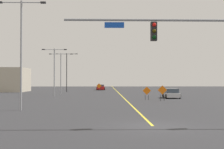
% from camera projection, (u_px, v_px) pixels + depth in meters
% --- Properties ---
extents(ground, '(199.90, 199.90, 0.00)m').
position_uv_depth(ground, '(153.00, 126.00, 16.24)').
color(ground, '#2D2D30').
extents(road_centre_stripe, '(0.16, 111.06, 0.01)m').
position_uv_depth(road_centre_stripe, '(116.00, 90.00, 71.75)').
color(road_centre_stripe, yellow).
rests_on(road_centre_stripe, ground).
extents(street_lamp_mid_right, '(3.81, 0.24, 7.40)m').
position_uv_depth(street_lamp_mid_right, '(54.00, 68.00, 44.56)').
color(street_lamp_mid_right, gray).
rests_on(street_lamp_mid_right, ground).
extents(street_lamp_near_left, '(4.71, 0.24, 8.35)m').
position_uv_depth(street_lamp_near_left, '(67.00, 69.00, 62.58)').
color(street_lamp_near_left, black).
rests_on(street_lamp_near_left, ground).
extents(street_lamp_mid_left, '(4.15, 0.24, 9.36)m').
position_uv_depth(street_lamp_mid_left, '(21.00, 46.00, 24.80)').
color(street_lamp_mid_left, gray).
rests_on(street_lamp_mid_left, ground).
extents(street_lamp_far_right, '(4.31, 0.24, 7.47)m').
position_uv_depth(street_lamp_far_right, '(61.00, 69.00, 53.12)').
color(street_lamp_far_right, gray).
rests_on(street_lamp_far_right, ground).
extents(construction_sign_left_shoulder, '(1.14, 0.16, 1.90)m').
position_uv_depth(construction_sign_left_shoulder, '(162.00, 91.00, 36.07)').
color(construction_sign_left_shoulder, orange).
rests_on(construction_sign_left_shoulder, ground).
extents(construction_sign_median_near, '(1.15, 0.22, 1.82)m').
position_uv_depth(construction_sign_median_near, '(99.00, 86.00, 66.11)').
color(construction_sign_median_near, orange).
rests_on(construction_sign_median_near, ground).
extents(construction_sign_right_lane, '(1.09, 0.13, 1.73)m').
position_uv_depth(construction_sign_right_lane, '(147.00, 92.00, 37.66)').
color(construction_sign_right_lane, orange).
rests_on(construction_sign_right_lane, ground).
extents(car_silver_mid, '(2.27, 4.27, 1.36)m').
position_uv_depth(car_silver_mid, '(171.00, 93.00, 41.53)').
color(car_silver_mid, '#B7BABF').
rests_on(car_silver_mid, ground).
extents(car_red_passing, '(2.20, 4.58, 1.38)m').
position_uv_depth(car_red_passing, '(101.00, 87.00, 75.50)').
color(car_red_passing, red).
rests_on(car_red_passing, ground).
extents(roadside_building_west, '(10.96, 7.99, 5.26)m').
position_uv_depth(roadside_building_west, '(2.00, 80.00, 64.48)').
color(roadside_building_west, '#B2A893').
rests_on(roadside_building_west, ground).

